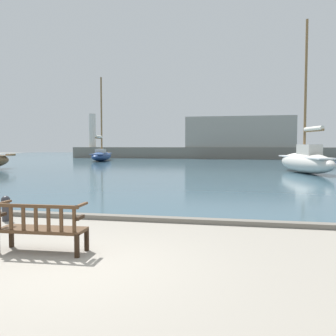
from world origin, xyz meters
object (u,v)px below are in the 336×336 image
at_px(park_bench, 41,227).
at_px(mooring_bollard, 6,207).
at_px(sailboat_distant_harbor, 101,155).
at_px(sailboat_mid_port, 306,160).

xyz_separation_m(park_bench, mooring_bollard, (-2.44, 2.43, -0.10)).
bearing_deg(sailboat_distant_harbor, sailboat_mid_port, -36.62).
xyz_separation_m(park_bench, sailboat_distant_harbor, (-13.20, 36.01, 0.33)).
xyz_separation_m(sailboat_distant_harbor, sailboat_mid_port, (20.85, -15.50, 0.14)).
bearing_deg(park_bench, mooring_bollard, 135.10).
bearing_deg(sailboat_mid_port, park_bench, -110.45).
height_order(park_bench, mooring_bollard, park_bench).
height_order(park_bench, sailboat_distant_harbor, sailboat_distant_harbor).
xyz_separation_m(sailboat_mid_port, mooring_bollard, (-10.08, -18.08, -0.56)).
bearing_deg(sailboat_mid_port, sailboat_distant_harbor, 143.38).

